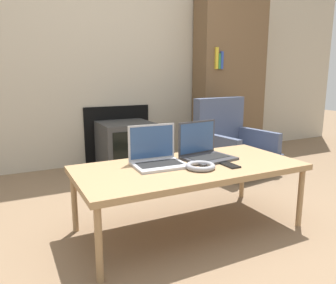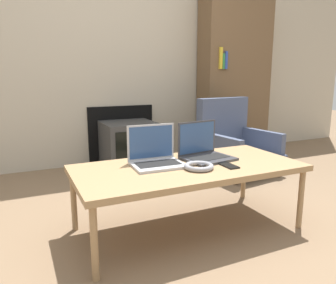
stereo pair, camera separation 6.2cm
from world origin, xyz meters
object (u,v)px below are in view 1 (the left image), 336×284
object	(u,v)px
laptop_right	(204,151)
tv	(126,145)
phone	(230,165)
headphones	(200,166)
laptop_left	(156,156)
armchair	(230,140)

from	to	relation	value
laptop_right	tv	bearing A→B (deg)	83.79
phone	tv	distance (m)	1.66
headphones	tv	size ratio (longest dim) A/B	0.34
laptop_left	armchair	bearing A→B (deg)	37.44
armchair	headphones	bearing A→B (deg)	-141.57
laptop_right	headphones	xyz separation A→B (m)	(-0.16, -0.20, -0.04)
phone	laptop_right	bearing A→B (deg)	99.10
phone	tv	xyz separation A→B (m)	(-0.09, 1.64, -0.18)
headphones	armchair	size ratio (longest dim) A/B	0.24
laptop_right	laptop_left	bearing A→B (deg)	171.38
phone	armchair	size ratio (longest dim) A/B	0.18
armchair	laptop_left	bearing A→B (deg)	-152.47
headphones	armchair	xyz separation A→B (m)	(1.01, 1.05, -0.12)
phone	tv	size ratio (longest dim) A/B	0.25
laptop_left	armchair	world-z (taller)	armchair
laptop_right	phone	size ratio (longest dim) A/B	2.56
laptop_right	headphones	distance (m)	0.26
tv	armchair	xyz separation A→B (m)	(0.91, -0.56, 0.08)
laptop_left	headphones	bearing A→B (deg)	-43.70
tv	laptop_right	bearing A→B (deg)	-87.66
tv	armchair	world-z (taller)	armchair
laptop_right	armchair	world-z (taller)	armchair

